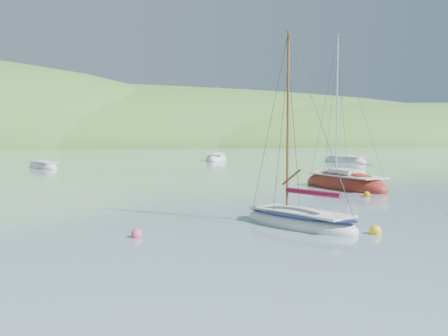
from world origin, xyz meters
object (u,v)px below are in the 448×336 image
object	(u,v)px
sloop_red	(345,185)
distant_sloop_d	(345,161)
daysailer_white	(299,221)
distant_sloop_b	(216,159)
distant_sloop_a	(43,167)

from	to	relation	value
sloop_red	distant_sloop_d	xyz separation A→B (m)	(18.16, 29.60, -0.05)
daysailer_white	distant_sloop_d	size ratio (longest dim) A/B	0.89
distant_sloop_b	sloop_red	bearing A→B (deg)	-68.98
distant_sloop_a	distant_sloop_b	size ratio (longest dim) A/B	0.73
daysailer_white	distant_sloop_a	bearing A→B (deg)	82.94
daysailer_white	distant_sloop_b	world-z (taller)	distant_sloop_b
daysailer_white	distant_sloop_a	size ratio (longest dim) A/B	1.03
daysailer_white	distant_sloop_a	xyz separation A→B (m)	(-12.28, 43.11, -0.05)
sloop_red	distant_sloop_d	size ratio (longest dim) A/B	1.20
daysailer_white	distant_sloop_b	bearing A→B (deg)	53.92
distant_sloop_d	sloop_red	bearing A→B (deg)	-138.83
distant_sloop_a	distant_sloop_d	xyz separation A→B (m)	(40.60, -0.71, 0.02)
daysailer_white	distant_sloop_d	xyz separation A→B (m)	(28.31, 42.40, -0.04)
sloop_red	distant_sloop_a	size ratio (longest dim) A/B	1.39
distant_sloop_a	distant_sloop_d	size ratio (longest dim) A/B	0.86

